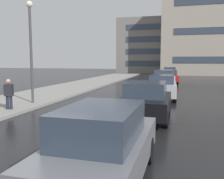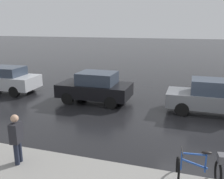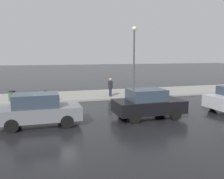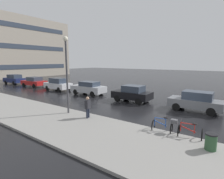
% 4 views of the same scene
% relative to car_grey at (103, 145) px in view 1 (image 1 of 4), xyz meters
% --- Properties ---
extents(ground_plane, '(140.00, 140.00, 0.00)m').
position_rel_car_grey_xyz_m(ground_plane, '(-2.14, 0.88, -0.82)').
color(ground_plane, black).
extents(sidewalk_kerb, '(4.80, 60.00, 0.14)m').
position_rel_car_grey_xyz_m(sidewalk_kerb, '(-8.14, 10.88, -0.75)').
color(sidewalk_kerb, gray).
rests_on(sidewalk_kerb, ground).
extents(car_grey, '(1.75, 4.04, 1.63)m').
position_rel_car_grey_xyz_m(car_grey, '(0.00, 0.00, 0.00)').
color(car_grey, slate).
rests_on(car_grey, ground).
extents(car_black, '(1.96, 3.85, 1.63)m').
position_rel_car_grey_xyz_m(car_black, '(0.11, 5.87, -0.00)').
color(car_black, black).
rests_on(car_black, ground).
extents(car_silver, '(2.01, 4.36, 1.59)m').
position_rel_car_grey_xyz_m(car_silver, '(0.32, 12.01, -0.01)').
color(car_silver, '#B2B5BA').
rests_on(car_silver, ground).
extents(car_white, '(1.87, 4.04, 1.73)m').
position_rel_car_grey_xyz_m(car_white, '(0.13, 17.56, 0.05)').
color(car_white, silver).
rests_on(car_white, ground).
extents(car_red, '(2.29, 4.23, 1.55)m').
position_rel_car_grey_xyz_m(car_red, '(0.25, 23.68, -0.05)').
color(car_red, '#AD1919').
rests_on(car_red, ground).
extents(car_navy, '(2.02, 4.38, 1.66)m').
position_rel_car_grey_xyz_m(car_navy, '(0.11, 29.73, 0.02)').
color(car_navy, navy).
rests_on(car_navy, ground).
extents(pedestrian, '(0.44, 0.31, 1.63)m').
position_rel_car_grey_xyz_m(pedestrian, '(-6.61, 5.67, 0.10)').
color(pedestrian, '#1E2333').
rests_on(pedestrian, ground).
extents(streetlamp, '(0.36, 0.36, 5.77)m').
position_rel_car_grey_xyz_m(streetlamp, '(-6.60, 7.70, 2.76)').
color(streetlamp, '#424247').
rests_on(streetlamp, ground).
extents(building_facade_main, '(22.49, 7.59, 11.07)m').
position_rel_car_grey_xyz_m(building_facade_main, '(0.07, 48.51, 4.71)').
color(building_facade_main, gray).
rests_on(building_facade_main, ground).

